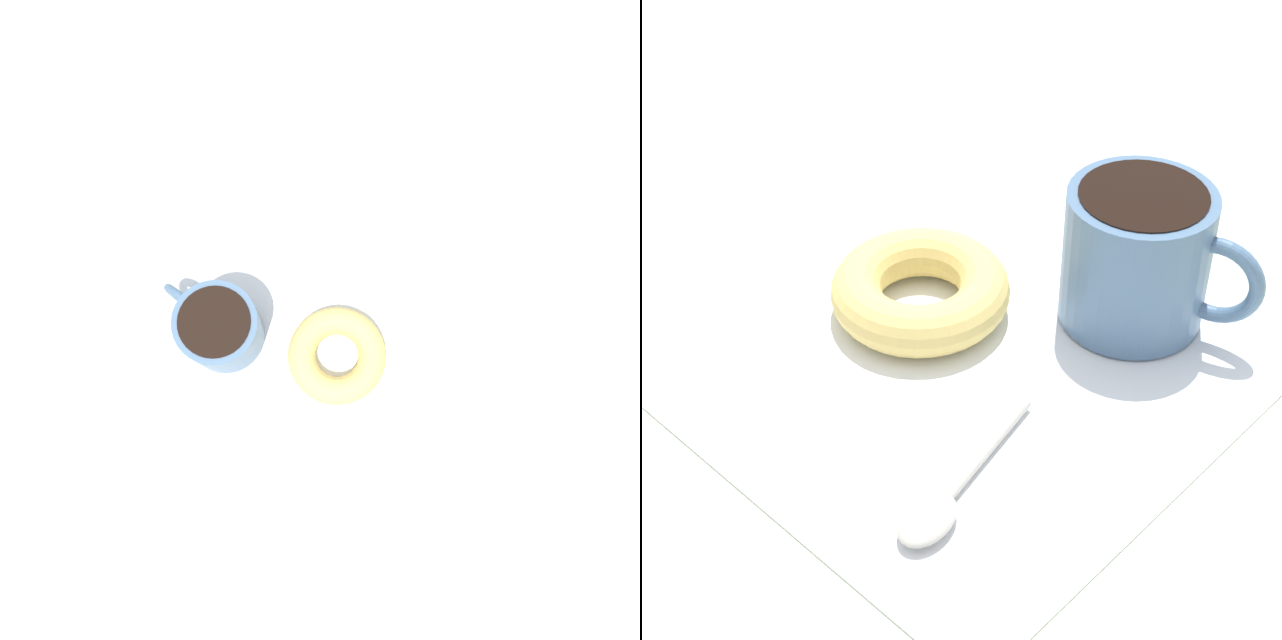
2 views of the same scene
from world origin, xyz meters
TOP-DOWN VIEW (x-y plane):
  - ground_plane at (0.00, 0.00)cm, footprint 120.00×120.00cm
  - napkin at (0.68, 0.89)cm, footprint 31.29×31.29cm
  - coffee_cup at (9.82, -3.81)cm, footprint 8.24×11.18cm
  - donut at (1.25, 4.94)cm, footprint 10.34×10.34cm
  - spoon at (-7.94, -6.82)cm, footprint 11.22×4.18cm

SIDE VIEW (x-z plane):
  - ground_plane at x=0.00cm, z-range -2.00..0.00cm
  - napkin at x=0.68cm, z-range 0.00..0.30cm
  - spoon at x=-7.94cm, z-range 0.26..1.16cm
  - donut at x=1.25cm, z-range 0.30..3.25cm
  - coffee_cup at x=9.82cm, z-range 0.44..8.65cm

